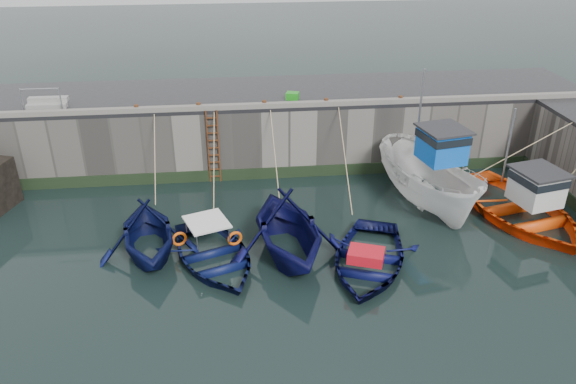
{
  "coord_description": "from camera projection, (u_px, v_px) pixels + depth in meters",
  "views": [
    {
      "loc": [
        -1.28,
        -12.1,
        10.61
      ],
      "look_at": [
        0.75,
        6.22,
        1.2
      ],
      "focal_mm": 35.0,
      "sensor_mm": 36.0,
      "label": 1
    }
  ],
  "objects": [
    {
      "name": "boat_far_white",
      "position": [
        429.0,
        180.0,
        21.94
      ],
      "size": [
        3.59,
        6.77,
        5.48
      ],
      "rotation": [
        0.0,
        0.0,
        0.19
      ],
      "color": "white",
      "rests_on": "ground"
    },
    {
      "name": "bollard_c",
      "position": [
        264.0,
        104.0,
        23.26
      ],
      "size": [
        0.18,
        0.18,
        0.28
      ],
      "primitive_type": "cylinder",
      "color": "#3F1E0F",
      "rests_on": "road_back"
    },
    {
      "name": "kerb_back",
      "position": [
        260.0,
        106.0,
        23.17
      ],
      "size": [
        30.0,
        0.3,
        0.2
      ],
      "primitive_type": "cube",
      "color": "slate",
      "rests_on": "road_back"
    },
    {
      "name": "fish_crate",
      "position": [
        292.0,
        96.0,
        24.18
      ],
      "size": [
        0.63,
        0.56,
        0.31
      ],
      "primitive_type": "cube",
      "rotation": [
        0.0,
        0.0,
        -0.31
      ],
      "color": "#1E981B",
      "rests_on": "road_back"
    },
    {
      "name": "boat_near_white_rope",
      "position": [
        160.0,
        199.0,
        22.79
      ],
      "size": [
        0.04,
        3.94,
        3.1
      ],
      "primitive_type": null,
      "color": "tan",
      "rests_on": "ground"
    },
    {
      "name": "boat_near_blue_rope",
      "position": [
        215.0,
        200.0,
        22.66
      ],
      "size": [
        0.04,
        4.56,
        3.1
      ],
      "primitive_type": null,
      "color": "tan",
      "rests_on": "ground"
    },
    {
      "name": "road_back",
      "position": [
        256.0,
        93.0,
        25.33
      ],
      "size": [
        30.0,
        5.0,
        0.16
      ],
      "primitive_type": "cube",
      "color": "black",
      "rests_on": "quay_back"
    },
    {
      "name": "boat_far_orange",
      "position": [
        520.0,
        208.0,
        21.2
      ],
      "size": [
        5.81,
        7.19,
        4.32
      ],
      "rotation": [
        0.0,
        0.0,
        0.22
      ],
      "color": "#F84D0D",
      "rests_on": "ground"
    },
    {
      "name": "bollard_d",
      "position": [
        326.0,
        102.0,
        23.51
      ],
      "size": [
        0.18,
        0.18,
        0.28
      ],
      "primitive_type": "cylinder",
      "color": "#3F1E0F",
      "rests_on": "road_back"
    },
    {
      "name": "bollard_b",
      "position": [
        199.0,
        106.0,
        22.99
      ],
      "size": [
        0.18,
        0.18,
        0.28
      ],
      "primitive_type": "cylinder",
      "color": "#3F1E0F",
      "rests_on": "road_back"
    },
    {
      "name": "quay_back",
      "position": [
        257.0,
        126.0,
        26.05
      ],
      "size": [
        30.0,
        5.0,
        3.0
      ],
      "primitive_type": "cube",
      "color": "slate",
      "rests_on": "ground"
    },
    {
      "name": "boat_near_blacktrim_rope",
      "position": [
        276.0,
        196.0,
        22.98
      ],
      "size": [
        0.04,
        4.41,
        3.1
      ],
      "primitive_type": null,
      "color": "tan",
      "rests_on": "ground"
    },
    {
      "name": "boat_near_blacktrim",
      "position": [
        287.0,
        254.0,
        19.19
      ],
      "size": [
        5.05,
        5.63,
        2.65
      ],
      "primitive_type": "imported",
      "rotation": [
        0.0,
        0.0,
        0.15
      ],
      "color": "#0A0B3F",
      "rests_on": "ground"
    },
    {
      "name": "ground",
      "position": [
        286.0,
        332.0,
        15.66
      ],
      "size": [
        120.0,
        120.0,
        0.0
      ],
      "primitive_type": "plane",
      "color": "black",
      "rests_on": "ground"
    },
    {
      "name": "bollard_a",
      "position": [
        137.0,
        108.0,
        22.75
      ],
      "size": [
        0.18,
        0.18,
        0.28
      ],
      "primitive_type": "cylinder",
      "color": "#3F1E0F",
      "rests_on": "road_back"
    },
    {
      "name": "boat_near_navy_rope",
      "position": [
        340.0,
        198.0,
        22.81
      ],
      "size": [
        0.04,
        5.21,
        3.1
      ],
      "primitive_type": null,
      "color": "tan",
      "rests_on": "ground"
    },
    {
      "name": "boat_near_blue",
      "position": [
        214.0,
        261.0,
        18.79
      ],
      "size": [
        4.79,
        5.61,
        0.98
      ],
      "primitive_type": "imported",
      "rotation": [
        0.0,
        0.0,
        0.35
      ],
      "color": "#091039",
      "rests_on": "ground"
    },
    {
      "name": "boat_near_white",
      "position": [
        150.0,
        252.0,
        19.27
      ],
      "size": [
        4.39,
        4.85,
        2.24
      ],
      "primitive_type": "imported",
      "rotation": [
        0.0,
        0.0,
        0.19
      ],
      "color": "#09103E",
      "rests_on": "ground"
    },
    {
      "name": "ladder",
      "position": [
        213.0,
        147.0,
        23.52
      ],
      "size": [
        0.51,
        0.08,
        3.2
      ],
      "color": "#3F1E0F",
      "rests_on": "ground"
    },
    {
      "name": "railing",
      "position": [
        47.0,
        102.0,
        23.23
      ],
      "size": [
        1.6,
        1.05,
        1.0
      ],
      "color": "#A5A8AD",
      "rests_on": "road_back"
    },
    {
      "name": "boat_near_navy",
      "position": [
        367.0,
        265.0,
        18.6
      ],
      "size": [
        4.96,
        5.76,
        1.0
      ],
      "primitive_type": "imported",
      "rotation": [
        0.0,
        0.0,
        -0.36
      ],
      "color": "#090C3B",
      "rests_on": "ground"
    },
    {
      "name": "algae_back",
      "position": [
        262.0,
        173.0,
        24.37
      ],
      "size": [
        30.0,
        0.08,
        0.5
      ],
      "primitive_type": "cube",
      "color": "black",
      "rests_on": "ground"
    },
    {
      "name": "bollard_e",
      "position": [
        400.0,
        99.0,
        23.82
      ],
      "size": [
        0.18,
        0.18,
        0.28
      ],
      "primitive_type": "cylinder",
      "color": "#3F1E0F",
      "rests_on": "road_back"
    }
  ]
}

